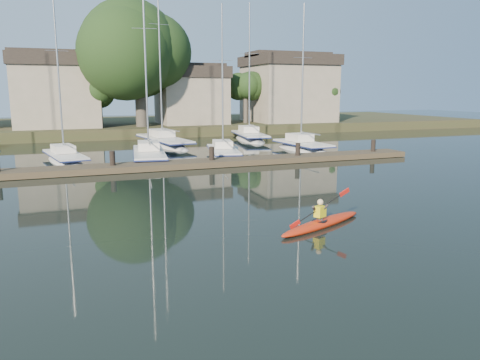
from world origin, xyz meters
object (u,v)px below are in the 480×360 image
object	(u,v)px
sailboat_6	(164,147)
sailboat_7	(250,142)
sailboat_1	(65,164)
sailboat_2	(149,162)
sailboat_3	(223,158)
dock	(164,165)
kayak	(322,222)
sailboat_4	(302,153)

from	to	relation	value
sailboat_6	sailboat_7	xyz separation A→B (m)	(8.58, 1.42, -0.01)
sailboat_1	sailboat_2	distance (m)	5.48
sailboat_1	sailboat_2	xyz separation A→B (m)	(5.36, -1.13, -0.02)
sailboat_3	sailboat_2	bearing A→B (deg)	-169.11
dock	sailboat_1	distance (m)	7.62
kayak	sailboat_1	size ratio (longest dim) A/B	0.34
kayak	sailboat_7	bearing A→B (deg)	49.26
sailboat_1	sailboat_7	xyz separation A→B (m)	(16.62, 8.63, -0.04)
dock	sailboat_3	world-z (taller)	sailboat_3
kayak	sailboat_4	xyz separation A→B (m)	(9.40, 19.14, -0.37)
sailboat_2	sailboat_7	size ratio (longest dim) A/B	1.06
sailboat_4	sailboat_7	xyz separation A→B (m)	(-1.01, 8.68, -0.01)
sailboat_2	sailboat_4	distance (m)	12.32
kayak	sailboat_3	distance (m)	18.18
dock	sailboat_4	distance (m)	13.10
kayak	sailboat_7	size ratio (longest dim) A/B	0.30
sailboat_4	sailboat_7	distance (m)	8.74
sailboat_4	kayak	bearing A→B (deg)	-119.29
sailboat_6	sailboat_7	bearing A→B (deg)	1.12
sailboat_2	sailboat_3	size ratio (longest dim) A/B	1.27
dock	sailboat_4	xyz separation A→B (m)	(12.05, 5.12, -0.41)
sailboat_1	sailboat_6	distance (m)	10.80
sailboat_2	sailboat_6	distance (m)	8.76
sailboat_2	sailboat_7	world-z (taller)	sailboat_2
kayak	sailboat_6	xyz separation A→B (m)	(-0.18, 26.40, -0.37)
kayak	dock	xyz separation A→B (m)	(-2.65, 14.03, 0.04)
sailboat_3	sailboat_7	xyz separation A→B (m)	(5.95, 9.81, -0.03)
sailboat_1	sailboat_4	size ratio (longest dim) A/B	0.99
sailboat_3	sailboat_6	size ratio (longest dim) A/B	0.68
sailboat_1	sailboat_6	size ratio (longest dim) A/B	0.72
dock	sailboat_7	distance (m)	17.67
dock	sailboat_1	xyz separation A→B (m)	(-5.58, 5.17, -0.37)
sailboat_2	sailboat_7	bearing A→B (deg)	48.57
dock	sailboat_6	size ratio (longest dim) A/B	1.97
kayak	sailboat_2	xyz separation A→B (m)	(-2.87, 18.06, -0.35)
sailboat_1	sailboat_4	world-z (taller)	sailboat_1
sailboat_1	sailboat_7	size ratio (longest dim) A/B	0.88
sailboat_2	sailboat_6	world-z (taller)	sailboat_6
kayak	sailboat_3	xyz separation A→B (m)	(2.44, 18.01, -0.34)
sailboat_4	sailboat_1	bearing A→B (deg)	176.71
dock	sailboat_2	xyz separation A→B (m)	(-0.22, 4.04, -0.39)
dock	sailboat_3	distance (m)	6.47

